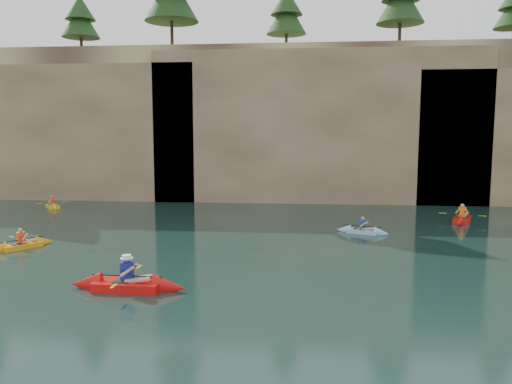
# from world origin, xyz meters

# --- Properties ---
(ground) EXTENTS (160.00, 160.00, 0.00)m
(ground) POSITION_xyz_m (0.00, 0.00, 0.00)
(ground) COLOR black
(ground) RESTS_ON ground
(cliff) EXTENTS (70.00, 16.00, 12.00)m
(cliff) POSITION_xyz_m (0.00, 30.00, 6.00)
(cliff) COLOR tan
(cliff) RESTS_ON ground
(cliff_slab_west) EXTENTS (26.00, 2.40, 10.56)m
(cliff_slab_west) POSITION_xyz_m (-20.00, 22.60, 5.28)
(cliff_slab_west) COLOR tan
(cliff_slab_west) RESTS_ON ground
(cliff_slab_center) EXTENTS (24.00, 2.40, 11.40)m
(cliff_slab_center) POSITION_xyz_m (2.00, 22.60, 5.70)
(cliff_slab_center) COLOR tan
(cliff_slab_center) RESTS_ON ground
(sea_cave_west) EXTENTS (4.50, 1.00, 4.00)m
(sea_cave_west) POSITION_xyz_m (-18.00, 21.95, 2.00)
(sea_cave_west) COLOR black
(sea_cave_west) RESTS_ON ground
(sea_cave_center) EXTENTS (3.50, 1.00, 3.20)m
(sea_cave_center) POSITION_xyz_m (-4.00, 21.95, 1.60)
(sea_cave_center) COLOR black
(sea_cave_center) RESTS_ON ground
(sea_cave_east) EXTENTS (5.00, 1.00, 4.50)m
(sea_cave_east) POSITION_xyz_m (10.00, 21.95, 2.25)
(sea_cave_east) COLOR black
(sea_cave_east) RESTS_ON ground
(main_kayaker) EXTENTS (3.94, 2.63, 1.46)m
(main_kayaker) POSITION_xyz_m (-4.70, 1.02, 0.19)
(main_kayaker) COLOR red
(main_kayaker) RESTS_ON ground
(kayaker_orange) EXTENTS (2.26, 2.87, 1.14)m
(kayaker_orange) POSITION_xyz_m (-11.54, 6.32, 0.14)
(kayaker_orange) COLOR orange
(kayaker_orange) RESTS_ON ground
(kayaker_ltblue_near) EXTENTS (2.76, 2.02, 1.07)m
(kayaker_ltblue_near) POSITION_xyz_m (4.09, 11.20, 0.13)
(kayaker_ltblue_near) COLOR #95D2FA
(kayaker_ltblue_near) RESTS_ON ground
(kayaker_red_far) EXTENTS (2.40, 3.59, 1.31)m
(kayaker_red_far) POSITION_xyz_m (10.22, 15.08, 0.16)
(kayaker_red_far) COLOR red
(kayaker_red_far) RESTS_ON ground
(kayaker_yellow) EXTENTS (2.13, 2.42, 1.06)m
(kayaker_yellow) POSITION_xyz_m (-16.11, 17.86, 0.13)
(kayaker_yellow) COLOR yellow
(kayaker_yellow) RESTS_ON ground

